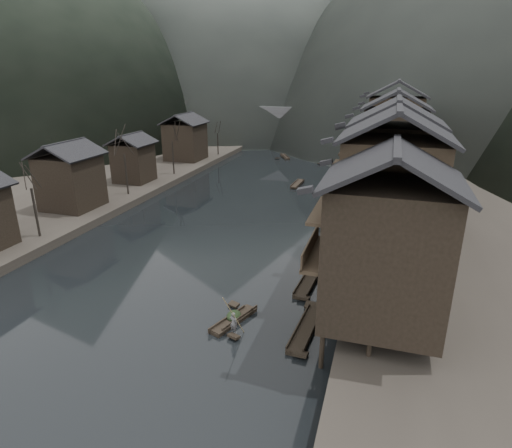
% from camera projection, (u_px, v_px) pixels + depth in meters
% --- Properties ---
extents(water, '(300.00, 300.00, 0.00)m').
position_uv_depth(water, '(187.00, 268.00, 39.85)').
color(water, black).
rests_on(water, ground).
extents(right_bank, '(40.00, 200.00, 1.80)m').
position_uv_depth(right_bank, '(508.00, 183.00, 65.67)').
color(right_bank, '#2D2823').
rests_on(right_bank, ground).
extents(left_bank, '(40.00, 200.00, 1.20)m').
position_uv_depth(left_bank, '(116.00, 159.00, 85.31)').
color(left_bank, '#2D2823').
rests_on(left_bank, ground).
extents(stilt_houses, '(9.00, 67.60, 16.32)m').
position_uv_depth(stilt_houses, '(393.00, 147.00, 48.85)').
color(stilt_houses, black).
rests_on(stilt_houses, ground).
extents(left_houses, '(8.10, 53.20, 8.73)m').
position_uv_depth(left_houses, '(117.00, 156.00, 61.69)').
color(left_houses, black).
rests_on(left_houses, left_bank).
extents(bare_trees, '(3.98, 60.40, 7.97)m').
position_uv_depth(bare_trees, '(127.00, 154.00, 57.94)').
color(bare_trees, black).
rests_on(bare_trees, left_bank).
extents(moored_sampans, '(2.95, 62.25, 0.47)m').
position_uv_depth(moored_sampans, '(344.00, 210.00, 55.69)').
color(moored_sampans, black).
rests_on(moored_sampans, water).
extents(midriver_boats, '(11.86, 27.01, 0.44)m').
position_uv_depth(midriver_boats, '(303.00, 166.00, 80.93)').
color(midriver_boats, black).
rests_on(midriver_boats, water).
extents(stone_bridge, '(40.00, 6.00, 9.00)m').
position_uv_depth(stone_bridge, '(318.00, 123.00, 102.72)').
color(stone_bridge, '#4C4C4F').
rests_on(stone_bridge, ground).
extents(hero_sampan, '(2.40, 4.74, 0.43)m').
position_uv_depth(hero_sampan, '(234.00, 320.00, 31.24)').
color(hero_sampan, black).
rests_on(hero_sampan, water).
extents(cargo_heap, '(1.05, 1.37, 0.63)m').
position_uv_depth(cargo_heap, '(234.00, 311.00, 31.26)').
color(cargo_heap, black).
rests_on(cargo_heap, hero_sampan).
extents(boatman, '(0.68, 0.53, 1.62)m').
position_uv_depth(boatman, '(233.00, 320.00, 29.32)').
color(boatman, '#5A5A5C').
rests_on(boatman, hero_sampan).
extents(bamboo_pole, '(1.24, 1.86, 4.20)m').
position_uv_depth(bamboo_pole, '(236.00, 282.00, 28.27)').
color(bamboo_pole, '#8C7A51').
rests_on(bamboo_pole, boatman).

